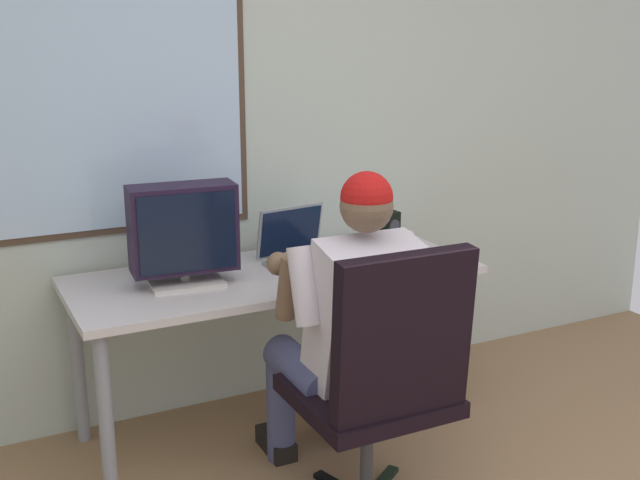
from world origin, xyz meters
TOP-DOWN VIEW (x-y plane):
  - wall_rear at (-0.03, 2.28)m, footprint 5.48×0.08m
  - desk at (0.08, 1.87)m, footprint 1.76×0.70m
  - office_chair at (0.14, 1.03)m, footprint 0.54×0.56m
  - person_seated at (0.14, 1.31)m, footprint 0.53×0.77m
  - crt_monitor at (-0.31, 1.88)m, footprint 0.44×0.26m
  - laptop at (0.24, 1.94)m, footprint 0.37×0.34m
  - wine_glass at (0.50, 1.69)m, footprint 0.09×0.09m
  - desk_speaker at (0.74, 1.99)m, footprint 0.09×0.08m
  - cd_case at (0.68, 1.73)m, footprint 0.17×0.16m

SIDE VIEW (x-z plane):
  - office_chair at x=0.14m, z-range 0.07..1.13m
  - desk at x=0.08m, z-range 0.29..1.04m
  - person_seated at x=0.14m, z-range 0.03..1.33m
  - cd_case at x=0.68m, z-range 0.75..0.76m
  - laptop at x=0.24m, z-range 0.69..0.94m
  - desk_speaker at x=0.74m, z-range 0.75..0.92m
  - wine_glass at x=0.50m, z-range 0.77..0.90m
  - crt_monitor at x=-0.31m, z-range 0.77..1.18m
  - wall_rear at x=-0.03m, z-range 0.01..2.75m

